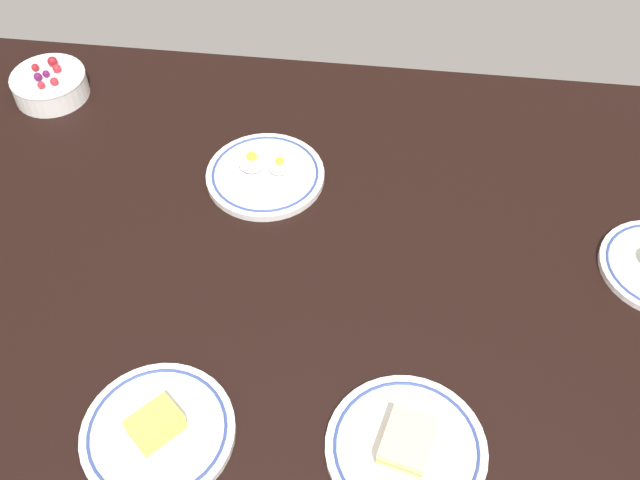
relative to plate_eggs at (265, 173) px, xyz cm
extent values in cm
cube|color=black|center=(12.17, -15.51, -3.10)|extent=(158.04, 103.47, 4.00)
cylinder|color=white|center=(0.08, -0.14, -0.42)|extent=(21.88, 21.88, 1.35)
torus|color=#33478C|center=(0.08, -0.14, 0.25)|extent=(19.75, 19.75, 0.50)
ellipsoid|color=white|center=(-2.43, 0.91, 1.66)|extent=(5.13, 5.13, 2.82)
sphere|color=yellow|center=(-2.43, 0.91, 2.93)|extent=(2.05, 2.05, 2.05)
ellipsoid|color=white|center=(2.72, 0.78, 1.44)|extent=(4.32, 4.32, 2.37)
sphere|color=yellow|center=(2.72, 0.78, 2.51)|extent=(1.73, 1.73, 1.73)
cylinder|color=white|center=(28.55, -50.52, -0.58)|extent=(22.66, 22.66, 1.04)
torus|color=#33478C|center=(28.55, -50.52, -0.06)|extent=(20.44, 20.44, 0.50)
cube|color=beige|center=(28.55, -50.52, 0.54)|extent=(8.21, 9.38, 1.20)
cube|color=#E5B24C|center=(28.55, -50.52, 1.54)|extent=(8.21, 9.38, 0.80)
cube|color=beige|center=(28.55, -50.52, 2.54)|extent=(8.21, 9.38, 1.20)
cylinder|color=white|center=(-6.29, -52.48, -0.43)|extent=(21.84, 21.84, 1.33)
torus|color=#33478C|center=(-6.29, -52.48, 0.23)|extent=(19.72, 19.72, 0.50)
cube|color=#F2D14C|center=(-6.29, -52.48, 1.98)|extent=(8.36, 8.52, 3.50)
cylinder|color=white|center=(-47.51, 18.39, 1.27)|extent=(14.92, 14.92, 4.73)
torus|color=white|center=(-47.51, 18.39, 3.64)|extent=(15.12, 15.12, 0.80)
sphere|color=maroon|center=(-50.37, 19.93, 4.41)|extent=(1.55, 1.55, 1.55)
sphere|color=#59144C|center=(-47.50, 18.29, 4.35)|extent=(1.42, 1.42, 1.42)
sphere|color=maroon|center=(-47.42, 21.99, 4.65)|extent=(2.03, 2.03, 2.03)
sphere|color=#59144C|center=(-48.70, 17.01, 4.47)|extent=(1.66, 1.66, 1.66)
sphere|color=#B2232D|center=(-47.17, 14.69, 4.38)|extent=(1.49, 1.49, 1.49)
sphere|color=#B2232D|center=(-45.84, 20.04, 4.50)|extent=(1.73, 1.73, 1.73)
sphere|color=#B2232D|center=(-44.94, 16.00, 4.44)|extent=(1.62, 1.62, 1.62)
camera|label=1|loc=(22.19, -96.87, 97.92)|focal=42.17mm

